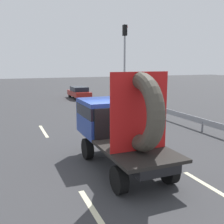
% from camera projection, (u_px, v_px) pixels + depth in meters
% --- Properties ---
extents(ground_plane, '(120.00, 120.00, 0.00)m').
position_uv_depth(ground_plane, '(121.00, 165.00, 9.65)').
color(ground_plane, '#38383A').
extents(flatbed_truck, '(2.02, 4.87, 3.44)m').
position_uv_depth(flatbed_truck, '(118.00, 122.00, 9.45)').
color(flatbed_truck, black).
rests_on(flatbed_truck, ground_plane).
extents(distant_sedan, '(1.65, 3.84, 1.25)m').
position_uv_depth(distant_sedan, '(79.00, 92.00, 27.69)').
color(distant_sedan, black).
rests_on(distant_sedan, ground_plane).
extents(traffic_light, '(0.42, 0.36, 6.89)m').
position_uv_depth(traffic_light, '(125.00, 55.00, 22.75)').
color(traffic_light, gray).
rests_on(traffic_light, ground_plane).
extents(guardrail, '(0.10, 16.63, 0.71)m').
position_uv_depth(guardrail, '(179.00, 115.00, 16.23)').
color(guardrail, gray).
rests_on(guardrail, ground_plane).
extents(lane_dash_left_near, '(0.16, 2.15, 0.01)m').
position_uv_depth(lane_dash_left_near, '(93.00, 209.00, 6.71)').
color(lane_dash_left_near, beige).
rests_on(lane_dash_left_near, ground_plane).
extents(lane_dash_left_far, '(0.16, 2.77, 0.01)m').
position_uv_depth(lane_dash_left_far, '(43.00, 131.00, 14.47)').
color(lane_dash_left_far, beige).
rests_on(lane_dash_left_far, ground_plane).
extents(lane_dash_right_near, '(0.16, 2.32, 0.01)m').
position_uv_depth(lane_dash_right_near, '(210.00, 187.00, 7.95)').
color(lane_dash_right_near, beige).
rests_on(lane_dash_right_near, ground_plane).
extents(lane_dash_right_far, '(0.16, 2.58, 0.01)m').
position_uv_depth(lane_dash_right_far, '(105.00, 125.00, 15.88)').
color(lane_dash_right_far, beige).
rests_on(lane_dash_right_far, ground_plane).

